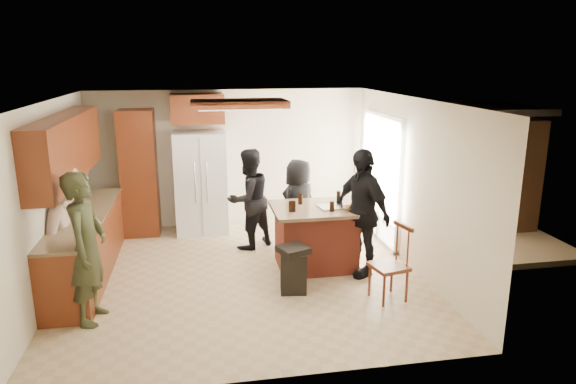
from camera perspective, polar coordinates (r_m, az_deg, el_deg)
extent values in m
plane|color=tan|center=(7.51, -4.88, -9.25)|extent=(5.00, 5.00, 0.00)
plane|color=white|center=(6.90, -5.33, 10.12)|extent=(5.00, 5.00, 0.00)
plane|color=beige|center=(9.54, -6.47, 3.74)|extent=(5.00, 0.00, 5.00)
plane|color=beige|center=(4.74, -2.31, -7.50)|extent=(5.00, 0.00, 5.00)
plane|color=beige|center=(7.33, -24.94, -0.85)|extent=(0.00, 5.00, 5.00)
plane|color=beige|center=(7.72, 13.71, 0.84)|extent=(0.00, 5.00, 5.00)
cube|color=white|center=(8.84, 10.42, 1.41)|extent=(0.02, 1.60, 2.10)
cube|color=white|center=(8.83, 10.29, 1.40)|extent=(0.08, 1.72, 2.10)
cube|color=maroon|center=(7.10, -5.46, 9.76)|extent=(1.30, 0.70, 0.10)
cube|color=white|center=(7.10, -5.45, 9.28)|extent=(1.10, 0.50, 0.02)
cube|color=olive|center=(9.77, 18.53, -4.58)|extent=(3.00, 3.00, 0.10)
cube|color=#593319|center=(10.34, 20.85, 2.31)|extent=(1.40, 1.60, 2.00)
imported|color=#343720|center=(6.40, -21.45, -5.83)|extent=(0.58, 0.73, 1.82)
imported|color=black|center=(8.35, -4.39, -0.78)|extent=(0.94, 0.85, 1.65)
imported|color=black|center=(8.27, 1.18, -1.44)|extent=(0.87, 0.82, 1.49)
imported|color=black|center=(7.35, 8.14, -2.25)|extent=(0.93, 1.21, 1.84)
imported|color=#A2826F|center=(7.34, -23.35, -3.86)|extent=(0.56, 1.13, 1.71)
cube|color=maroon|center=(7.87, -21.49, -5.70)|extent=(0.60, 3.00, 0.88)
cube|color=#846B4C|center=(7.73, -21.80, -2.49)|extent=(0.64, 3.00, 0.04)
cube|color=maroon|center=(7.54, -23.43, 4.58)|extent=(0.35, 3.00, 0.85)
cube|color=maroon|center=(9.31, -16.20, 2.04)|extent=(0.60, 0.60, 2.20)
cube|color=maroon|center=(9.09, -10.02, 9.13)|extent=(0.90, 0.60, 0.50)
cube|color=white|center=(9.22, -9.66, 1.02)|extent=(0.90, 0.72, 1.80)
cube|color=gray|center=(8.87, -9.63, 0.48)|extent=(0.01, 0.01, 1.71)
cylinder|color=silver|center=(8.82, -10.30, 0.98)|extent=(0.02, 0.02, 0.70)
cylinder|color=silver|center=(8.82, -9.00, 1.04)|extent=(0.02, 0.02, 0.70)
cube|color=#9B3828|center=(7.66, 3.09, -5.20)|extent=(1.10, 0.85, 0.88)
cube|color=#806249|center=(7.51, 3.14, -1.86)|extent=(1.28, 1.03, 0.05)
cube|color=silver|center=(7.52, 5.09, -1.61)|extent=(0.47, 0.37, 0.02)
imported|color=brown|center=(7.38, 6.99, -1.83)|extent=(0.25, 0.25, 0.05)
cylinder|color=black|center=(7.26, 0.60, -1.61)|extent=(0.07, 0.07, 0.15)
cylinder|color=black|center=(7.63, 1.38, -0.80)|extent=(0.07, 0.07, 0.15)
cylinder|color=black|center=(7.86, 5.65, -0.41)|extent=(0.07, 0.07, 0.15)
cylinder|color=black|center=(7.30, 4.92, -1.58)|extent=(0.07, 0.07, 0.15)
cylinder|color=black|center=(7.25, 0.36, -1.63)|extent=(0.07, 0.07, 0.15)
cube|color=black|center=(6.93, 0.58, -8.85)|extent=(0.38, 0.38, 0.55)
cube|color=black|center=(6.81, 0.59, -6.42)|extent=(0.47, 0.47, 0.08)
cube|color=maroon|center=(6.76, 11.13, -8.13)|extent=(0.50, 0.50, 0.05)
cylinder|color=maroon|center=(6.64, 10.61, -10.72)|extent=(0.04, 0.04, 0.44)
cylinder|color=maroon|center=(6.82, 13.04, -10.16)|extent=(0.04, 0.04, 0.44)
cylinder|color=maroon|center=(6.90, 9.05, -9.65)|extent=(0.04, 0.04, 0.44)
cylinder|color=maroon|center=(7.07, 11.44, -9.14)|extent=(0.04, 0.04, 0.44)
cube|color=maroon|center=(6.69, 12.71, -3.73)|extent=(0.13, 0.40, 0.05)
cylinder|color=maroon|center=(6.68, 13.18, -6.06)|extent=(0.03, 0.03, 0.50)
cylinder|color=maroon|center=(6.86, 12.02, -5.43)|extent=(0.03, 0.03, 0.50)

